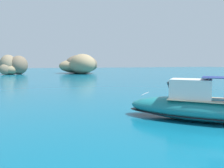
{
  "coord_description": "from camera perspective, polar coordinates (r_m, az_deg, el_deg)",
  "views": [
    {
      "loc": [
        -10.19,
        -7.09,
        4.11
      ],
      "look_at": [
        -0.37,
        17.21,
        1.65
      ],
      "focal_mm": 35.14,
      "sensor_mm": 36.0,
      "label": 1
    }
  ],
  "objects": [
    {
      "name": "islet_small",
      "position": [
        90.63,
        -24.52,
        4.33
      ],
      "size": [
        10.42,
        9.09,
        7.37
      ],
      "color": "#84755B",
      "rests_on": "ground"
    },
    {
      "name": "islet_large",
      "position": [
        91.79,
        -8.23,
        4.92
      ],
      "size": [
        19.33,
        23.62,
        7.85
      ],
      "color": "#9E8966",
      "rests_on": "ground"
    },
    {
      "name": "motorboat_teal",
      "position": [
        17.03,
        21.19,
        -5.5
      ],
      "size": [
        9.2,
        9.43,
        3.17
      ],
      "color": "#19727A",
      "rests_on": "ground"
    }
  ]
}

